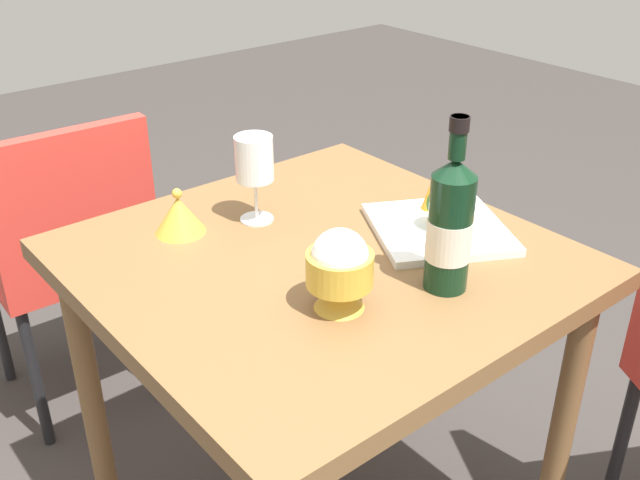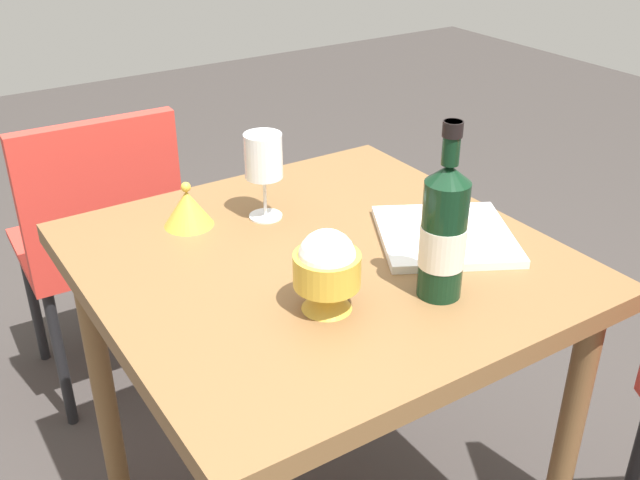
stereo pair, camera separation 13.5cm
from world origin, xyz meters
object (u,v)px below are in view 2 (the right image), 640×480
at_px(chair_near_window, 100,230).
at_px(rice_bowl_lid, 188,208).
at_px(carrot_garnish_left, 440,202).
at_px(broccoli_floret, 450,211).
at_px(rice_bowl, 327,269).
at_px(serving_plate, 445,235).
at_px(carrot_garnish_right, 452,236).
at_px(wine_bottle, 444,231).
at_px(wine_glass, 263,158).

xyz_separation_m(chair_near_window, rice_bowl_lid, (0.51, 0.05, 0.26)).
xyz_separation_m(rice_bowl_lid, carrot_garnish_left, (0.26, 0.43, 0.01)).
height_order(chair_near_window, broccoli_floret, broccoli_floret).
bearing_deg(carrot_garnish_left, rice_bowl, -68.71).
distance_m(serving_plate, carrot_garnish_left, 0.08).
bearing_deg(rice_bowl, carrot_garnish_right, 92.47).
height_order(rice_bowl, carrot_garnish_left, rice_bowl).
xyz_separation_m(rice_bowl_lid, broccoli_floret, (0.34, 0.39, 0.03)).
bearing_deg(carrot_garnish_right, wine_bottle, -50.94).
distance_m(wine_bottle, carrot_garnish_left, 0.29).
xyz_separation_m(serving_plate, carrot_garnish_left, (-0.07, 0.04, 0.04)).
bearing_deg(carrot_garnish_right, rice_bowl_lid, -138.39).
xyz_separation_m(chair_near_window, wine_bottle, (0.98, 0.30, 0.34)).
bearing_deg(rice_bowl_lid, chair_near_window, -174.91).
bearing_deg(carrot_garnish_left, carrot_garnish_right, -33.18).
bearing_deg(chair_near_window, carrot_garnish_left, -56.25).
relative_size(wine_glass, rice_bowl_lid, 1.79).
bearing_deg(broccoli_floret, carrot_garnish_right, -37.13).
xyz_separation_m(broccoli_floret, carrot_garnish_left, (-0.08, 0.04, -0.02)).
relative_size(rice_bowl, broccoli_floret, 1.65).
bearing_deg(carrot_garnish_left, wine_bottle, -41.04).
relative_size(broccoli_floret, carrot_garnish_right, 1.37).
bearing_deg(rice_bowl, rice_bowl_lid, -170.60).
bearing_deg(carrot_garnish_left, chair_near_window, -148.35).
distance_m(rice_bowl_lid, carrot_garnish_right, 0.52).
distance_m(rice_bowl, serving_plate, 0.34).
relative_size(broccoli_floret, carrot_garnish_left, 1.53).
height_order(chair_near_window, wine_glass, wine_glass).
distance_m(wine_bottle, broccoli_floret, 0.20).
height_order(wine_bottle, carrot_garnish_right, wine_bottle).
bearing_deg(carrot_garnish_right, serving_plate, 145.30).
bearing_deg(broccoli_floret, wine_bottle, -46.06).
distance_m(chair_near_window, rice_bowl_lid, 0.58).
bearing_deg(chair_near_window, rice_bowl, -80.90).
distance_m(chair_near_window, broccoli_floret, 1.00).
bearing_deg(wine_glass, rice_bowl, -12.91).
bearing_deg(rice_bowl, chair_near_window, -173.01).
xyz_separation_m(wine_bottle, wine_glass, (-0.42, -0.10, 0.01)).
relative_size(wine_bottle, rice_bowl_lid, 3.06).
height_order(wine_bottle, wine_glass, wine_bottle).
xyz_separation_m(broccoli_floret, carrot_garnish_right, (0.05, -0.04, -0.02)).
xyz_separation_m(wine_bottle, carrot_garnish_left, (-0.21, 0.18, -0.07)).
bearing_deg(carrot_garnish_right, chair_near_window, -156.56).
xyz_separation_m(wine_glass, rice_bowl, (0.35, -0.08, -0.05)).
distance_m(rice_bowl, rice_bowl_lid, 0.41).
xyz_separation_m(rice_bowl, carrot_garnish_right, (-0.01, 0.28, -0.03)).
bearing_deg(rice_bowl_lid, carrot_garnish_left, 58.94).
bearing_deg(wine_bottle, chair_near_window, -163.23).
relative_size(rice_bowl, carrot_garnish_right, 2.26).
bearing_deg(carrot_garnish_right, rice_bowl, -87.53).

